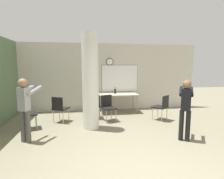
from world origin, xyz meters
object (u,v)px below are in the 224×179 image
object	(u,v)px
bottle_on_table	(115,91)
chair_near_pillar	(60,107)
chair_by_left_wall	(26,112)
chair_table_front	(108,106)
folding_table	(117,95)
chair_table_left	(94,105)
chair_mid_room	(162,106)
person_watching_back	(25,105)
person_playing_side	(186,105)

from	to	relation	value
bottle_on_table	chair_near_pillar	xyz separation A→B (m)	(-2.05, -1.10, -0.34)
chair_by_left_wall	chair_table_front	bearing A→B (deg)	10.90
folding_table	chair_table_left	xyz separation A→B (m)	(-0.98, -0.75, -0.19)
chair_mid_room	chair_by_left_wall	size ratio (longest dim) A/B	1.00
chair_near_pillar	person_watching_back	bearing A→B (deg)	-112.47
chair_table_left	person_playing_side	size ratio (longest dim) A/B	0.57
chair_table_left	chair_mid_room	size ratio (longest dim) A/B	1.00
bottle_on_table	person_watching_back	distance (m)	3.67
chair_mid_room	chair_by_left_wall	world-z (taller)	same
chair_near_pillar	chair_by_left_wall	xyz separation A→B (m)	(-0.88, -0.51, 0.00)
bottle_on_table	chair_table_left	distance (m)	1.29
chair_table_left	chair_mid_room	world-z (taller)	same
chair_mid_room	person_playing_side	world-z (taller)	person_playing_side
chair_table_front	person_playing_side	size ratio (longest dim) A/B	0.57
chair_near_pillar	person_watching_back	size ratio (longest dim) A/B	0.56
folding_table	chair_table_front	size ratio (longest dim) A/B	1.86
person_playing_side	person_watching_back	world-z (taller)	person_watching_back
chair_mid_room	chair_by_left_wall	distance (m)	4.33
folding_table	person_playing_side	distance (m)	3.18
chair_by_left_wall	person_watching_back	distance (m)	1.06
chair_table_left	chair_mid_room	distance (m)	2.37
chair_near_pillar	person_playing_side	distance (m)	3.84
chair_table_left	chair_table_front	world-z (taller)	same
folding_table	chair_near_pillar	size ratio (longest dim) A/B	1.86
bottle_on_table	chair_table_left	size ratio (longest dim) A/B	0.29
chair_table_left	chair_table_front	xyz separation A→B (m)	(0.46, -0.29, 0.00)
folding_table	chair_table_left	bearing A→B (deg)	-142.66
folding_table	chair_by_left_wall	bearing A→B (deg)	-153.20
chair_table_left	bottle_on_table	bearing A→B (deg)	43.05
chair_table_left	chair_mid_room	xyz separation A→B (m)	(2.31, -0.53, 0.00)
person_watching_back	chair_near_pillar	bearing A→B (deg)	67.53
bottle_on_table	chair_mid_room	xyz separation A→B (m)	(1.40, -1.38, -0.34)
chair_near_pillar	person_watching_back	xyz separation A→B (m)	(-0.60, -1.44, 0.41)
bottle_on_table	chair_near_pillar	world-z (taller)	bottle_on_table
chair_mid_room	chair_table_front	distance (m)	1.86
bottle_on_table	chair_table_left	xyz separation A→B (m)	(-0.91, -0.85, -0.34)
chair_table_left	chair_by_left_wall	distance (m)	2.16
bottle_on_table	person_watching_back	size ratio (longest dim) A/B	0.16
folding_table	chair_table_front	xyz separation A→B (m)	(-0.51, -1.04, -0.19)
chair_table_left	person_playing_side	xyz separation A→B (m)	(2.15, -2.21, 0.39)
chair_mid_room	person_watching_back	world-z (taller)	person_watching_back
chair_mid_room	person_watching_back	distance (m)	4.23
chair_table_left	person_playing_side	distance (m)	3.10
bottle_on_table	person_watching_back	world-z (taller)	person_watching_back
person_playing_side	chair_by_left_wall	bearing A→B (deg)	160.99
chair_table_front	chair_mid_room	bearing A→B (deg)	-7.38
chair_mid_room	folding_table	bearing A→B (deg)	136.17
bottle_on_table	chair_table_left	world-z (taller)	bottle_on_table
person_playing_side	chair_near_pillar	bearing A→B (deg)	149.32
chair_table_left	folding_table	bearing A→B (deg)	37.34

